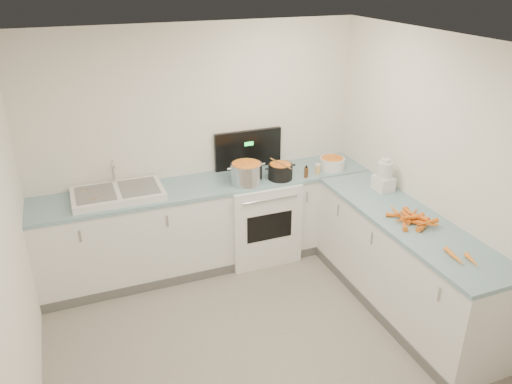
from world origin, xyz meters
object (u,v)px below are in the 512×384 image
object	(u,v)px
sink	(118,193)
black_pot	(280,172)
steel_pot	(246,174)
stove	(258,215)
mixing_bowl	(332,163)
extract_bottle	(306,172)
food_processor	(384,177)
spice_jar	(318,169)

from	to	relation	value
sink	black_pot	distance (m)	1.65
sink	steel_pot	xyz separation A→B (m)	(1.27, -0.14, 0.06)
stove	mixing_bowl	distance (m)	1.00
black_pot	extract_bottle	distance (m)	0.28
mixing_bowl	food_processor	bearing A→B (deg)	-73.88
stove	black_pot	size ratio (longest dim) A/B	5.32
mixing_bowl	stove	bearing A→B (deg)	173.60
black_pot	extract_bottle	xyz separation A→B (m)	(0.27, -0.07, -0.02)
steel_pot	extract_bottle	world-z (taller)	steel_pot
extract_bottle	food_processor	xyz separation A→B (m)	(0.57, -0.56, 0.09)
mixing_bowl	food_processor	world-z (taller)	food_processor
extract_bottle	black_pot	bearing A→B (deg)	166.30
sink	food_processor	xyz separation A→B (m)	(2.49, -0.79, 0.10)
extract_bottle	mixing_bowl	bearing A→B (deg)	17.17
black_pot	extract_bottle	bearing A→B (deg)	-13.70
extract_bottle	spice_jar	distance (m)	0.17
steel_pot	mixing_bowl	bearing A→B (deg)	1.89
steel_pot	spice_jar	xyz separation A→B (m)	(0.80, -0.03, -0.05)
spice_jar	food_processor	xyz separation A→B (m)	(0.41, -0.61, 0.09)
black_pot	mixing_bowl	xyz separation A→B (m)	(0.64, 0.05, -0.01)
black_pot	stove	bearing A→B (deg)	143.69
stove	food_processor	xyz separation A→B (m)	(1.04, -0.77, 0.61)
stove	food_processor	bearing A→B (deg)	-36.77
sink	steel_pot	world-z (taller)	sink
sink	mixing_bowl	size ratio (longest dim) A/B	3.14
mixing_bowl	extract_bottle	size ratio (longest dim) A/B	2.47
steel_pot	black_pot	bearing A→B (deg)	-2.54
stove	food_processor	world-z (taller)	stove
stove	extract_bottle	world-z (taller)	stove
stove	extract_bottle	distance (m)	0.73
steel_pot	mixing_bowl	world-z (taller)	steel_pot
spice_jar	food_processor	bearing A→B (deg)	-56.17
sink	spice_jar	size ratio (longest dim) A/B	9.02
sink	mixing_bowl	bearing A→B (deg)	-2.75
spice_jar	food_processor	size ratio (longest dim) A/B	0.29
steel_pot	extract_bottle	distance (m)	0.65
black_pot	spice_jar	xyz separation A→B (m)	(0.43, -0.02, -0.02)
steel_pot	mixing_bowl	size ratio (longest dim) A/B	1.18
stove	steel_pot	bearing A→B (deg)	-144.02
food_processor	steel_pot	bearing A→B (deg)	151.92
sink	spice_jar	xyz separation A→B (m)	(2.08, -0.18, 0.01)
stove	mixing_bowl	bearing A→B (deg)	-6.40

